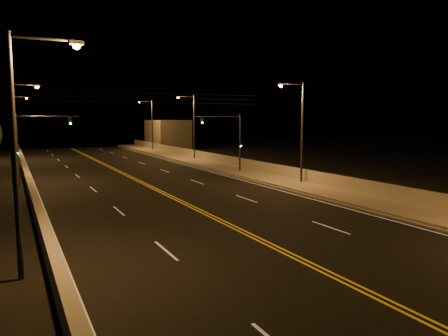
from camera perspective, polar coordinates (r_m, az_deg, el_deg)
name	(u,v)px	position (r m, az deg, el deg)	size (l,w,h in m)	color
road	(184,203)	(29.51, -5.22, -4.60)	(18.00, 120.00, 0.02)	black
sidewalk	(314,189)	(34.78, 11.64, -2.77)	(3.60, 120.00, 0.30)	gray
curb	(294,192)	(33.69, 9.12, -3.15)	(0.14, 120.00, 0.15)	gray
parapet_wall	(331,180)	(35.71, 13.76, -1.52)	(0.30, 120.00, 1.00)	#ABA08E
jersey_barrier	(37,209)	(27.58, -23.23, -4.94)	(0.45, 120.00, 0.94)	#ABA08E
distant_building_right	(167,134)	(83.15, -7.40, 4.42)	(6.00, 10.00, 5.25)	gray
parapet_rail	(331,173)	(35.64, 13.78, -0.68)	(0.06, 0.06, 120.00)	black
lane_markings	(185,203)	(29.45, -5.17, -4.60)	(17.32, 116.00, 0.00)	silver
streetlight_1	(299,126)	(37.17, 9.82, 5.40)	(2.55, 0.28, 8.62)	#2D2D33
streetlight_2	(192,123)	(58.20, -4.20, 5.89)	(2.55, 0.28, 8.62)	#2D2D33
streetlight_3	(151,122)	(76.03, -9.58, 5.98)	(2.55, 0.28, 8.62)	#2D2D33
streetlight_4	(23,139)	(16.74, -24.78, 3.51)	(2.55, 0.28, 8.62)	#2D2D33
streetlight_5	(14,126)	(40.58, -25.72, 4.94)	(2.55, 0.28, 8.62)	#2D2D33
streetlight_6	(12,123)	(64.32, -25.96, 5.31)	(2.55, 0.28, 8.62)	#2D2D33
traffic_signal_right	(231,136)	(44.56, 0.95, 4.15)	(5.11, 0.31, 6.03)	#2D2D33
traffic_signal_left	(30,141)	(39.68, -24.00, 3.27)	(5.11, 0.31, 6.03)	#2D2D33
overhead_wires	(143,98)	(38.01, -10.55, 9.01)	(22.00, 0.03, 0.83)	black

